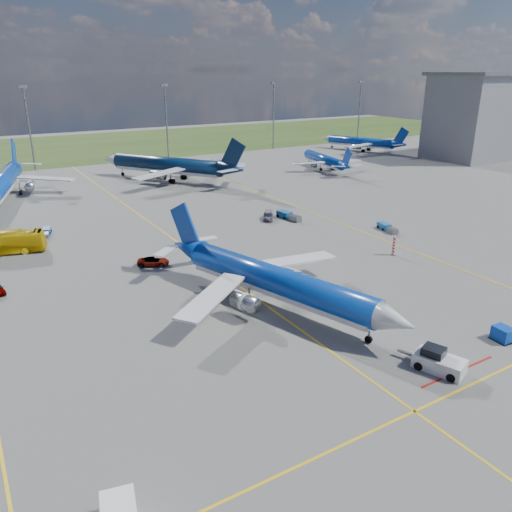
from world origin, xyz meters
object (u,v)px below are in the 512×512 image
uld_container (503,334)px  service_car_b (153,262)px  warning_post (394,246)px  apron_bus (2,243)px  pushback_tug (438,361)px  bg_jet_n (168,180)px  bg_jet_nnw (7,198)px  bg_jet_ne (324,169)px  main_airliner (276,307)px  baggage_tug_w (387,228)px  bg_jet_ene (360,151)px  baggage_tug_e (288,216)px  service_car_c (268,216)px  baggage_tug_c (46,232)px

uld_container → service_car_b: bearing=124.7°
warning_post → apron_bus: (-51.19, 31.48, 0.25)m
pushback_tug → bg_jet_n: bearing=63.5°
bg_jet_n → bg_jet_nnw: bearing=-34.9°
uld_container → apron_bus: 69.99m
warning_post → bg_jet_ne: bearing=60.3°
main_airliner → uld_container: main_airliner is taller
bg_jet_nnw → baggage_tug_w: 81.64m
bg_jet_ene → uld_container: size_ratio=17.72×
uld_container → baggage_tug_e: 49.53m
baggage_tug_w → bg_jet_ene: bearing=62.6°
apron_bus → baggage_tug_w: (59.33, -21.91, -1.24)m
warning_post → bg_jet_ne: 70.52m
warning_post → bg_jet_ne: (34.89, 61.27, -1.50)m
bg_jet_ne → pushback_tug: 101.73m
warning_post → pushback_tug: 31.46m
bg_jet_n → baggage_tug_e: bearing=63.8°
uld_container → baggage_tug_e: uld_container is taller
bg_jet_nnw → main_airliner: (21.50, -75.78, 0.00)m
main_airliner → pushback_tug: 19.87m
bg_jet_nnw → service_car_c: (40.57, -43.89, 0.68)m
bg_jet_ne → main_airliner: size_ratio=0.80×
bg_jet_n → baggage_tug_w: bg_jet_n is taller
baggage_tug_e → main_airliner: bearing=-134.4°
service_car_c → bg_jet_n: bearing=126.8°
warning_post → uld_container: warning_post is taller
bg_jet_nnw → bg_jet_ene: size_ratio=1.21×
warning_post → bg_jet_n: bg_jet_n is taller
bg_jet_n → bg_jet_ne: (43.88, -8.29, 0.00)m
pushback_tug → service_car_b: bearing=88.9°
bg_jet_ne → service_car_c: bearing=52.2°
service_car_c → pushback_tug: bearing=-71.6°
bg_jet_ene → service_car_b: bg_jet_ene is taller
service_car_c → bg_jet_ne: bearing=73.6°
warning_post → baggage_tug_c: bearing=139.2°
apron_bus → bg_jet_nnw: bearing=8.9°
bg_jet_nnw → baggage_tug_e: size_ratio=7.05×
bg_jet_n → baggage_tug_c: (-34.85, -31.67, 0.47)m
service_car_b → pushback_tug: bearing=-133.5°
pushback_tug → bg_jet_ne: bearing=37.5°
pushback_tug → bg_jet_ene: bearing=30.7°
pushback_tug → baggage_tug_c: pushback_tug is taller
bg_jet_n → service_car_b: size_ratio=9.59×
service_car_b → baggage_tug_e: service_car_b is taller
bg_jet_n → baggage_tug_c: 47.09m
main_airliner → baggage_tug_c: size_ratio=8.07×
baggage_tug_c → pushback_tug: bearing=-53.3°
bg_jet_ne → pushback_tug: bearing=69.4°
warning_post → bg_jet_nnw: bg_jet_nnw is taller
baggage_tug_e → bg_jet_ene: bearing=31.6°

